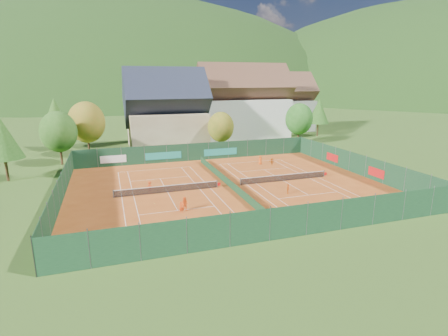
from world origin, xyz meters
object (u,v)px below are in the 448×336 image
hotel_block_a (243,106)px  player_right_far_a (260,160)px  hotel_block_b (281,106)px  player_left_near (181,207)px  player_right_far_b (272,162)px  player_left_far (150,187)px  player_left_mid (185,204)px  chalet (166,114)px  ball_hopper (349,202)px  player_right_near (288,189)px

hotel_block_a → player_right_far_a: hotel_block_a is taller
hotel_block_a → hotel_block_b: (14.00, 8.00, -0.76)m
player_left_near → player_right_far_b: bearing=41.3°
player_left_far → player_right_far_b: size_ratio=1.15×
player_right_far_b → hotel_block_b: bearing=-120.0°
player_left_near → player_left_mid: player_left_mid is taller
chalet → player_right_far_b: (13.40, -21.31, -6.03)m
hotel_block_b → player_left_far: size_ratio=12.67×
chalet → player_left_mid: bearing=-96.6°
ball_hopper → player_left_near: size_ratio=0.66×
hotel_block_a → player_right_far_b: size_ratio=18.29×
ball_hopper → player_left_far: 23.53m
player_left_near → player_right_far_b: player_left_near is taller
hotel_block_b → player_right_far_a: (-21.16, -34.21, -5.88)m
player_left_near → player_right_far_a: size_ratio=0.82×
player_left_far → player_right_near: bearing=174.3°
chalet → player_right_far_a: 24.15m
hotel_block_b → player_right_far_a: hotel_block_b is taller
player_left_near → player_left_far: size_ratio=0.89×
hotel_block_b → player_left_near: hotel_block_b is taller
player_left_mid → player_right_far_b: bearing=69.2°
hotel_block_a → player_left_mid: hotel_block_a is taller
chalet → player_left_far: 30.43m
hotel_block_a → player_right_near: bearing=-103.9°
player_left_mid → player_left_far: player_left_mid is taller
hotel_block_b → player_right_near: 55.08m
ball_hopper → player_right_far_a: size_ratio=0.54×
hotel_block_b → ball_hopper: (-19.97, -55.26, -6.06)m
hotel_block_a → player_left_near: hotel_block_a is taller
hotel_block_b → player_right_far_b: (-19.60, -35.31, -6.03)m
player_right_near → player_right_far_b: 14.57m
player_right_near → player_right_far_a: size_ratio=0.86×
player_left_near → player_left_far: bearing=105.9°
hotel_block_a → ball_hopper: 48.13m
player_left_mid → player_right_near: (13.09, 1.55, -0.13)m
hotel_block_b → ball_hopper: size_ratio=21.60×
ball_hopper → player_right_far_a: (-1.19, 21.06, 0.19)m
player_left_mid → player_right_far_a: player_left_mid is taller
chalet → player_right_near: chalet is taller
player_right_far_a → ball_hopper: bearing=101.5°
hotel_block_b → player_left_far: (-40.05, -43.00, -5.94)m
player_right_far_b → player_right_near: bearing=70.7°
player_left_far → hotel_block_b: bearing=-117.5°
ball_hopper → player_left_mid: 17.88m
ball_hopper → hotel_block_a: bearing=82.8°
player_left_mid → hotel_block_b: bearing=81.8°
hotel_block_b → player_right_far_b: hotel_block_b is taller
hotel_block_a → player_right_near: hotel_block_a is taller
hotel_block_b → player_right_far_a: size_ratio=11.65×
chalet → ball_hopper: bearing=-72.5°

